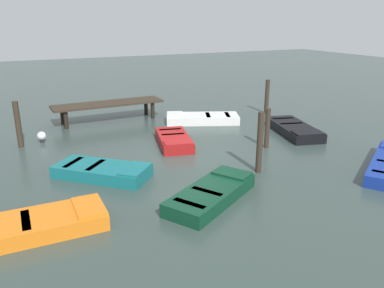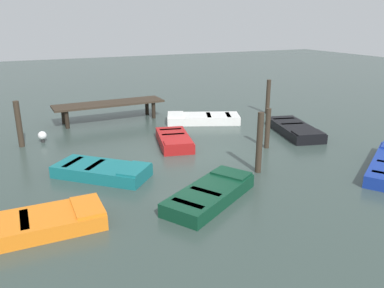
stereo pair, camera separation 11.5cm
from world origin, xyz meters
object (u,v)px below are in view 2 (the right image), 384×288
Objects in this scene: mooring_piling_mid_left at (259,143)px; rowboat_orange at (37,223)px; mooring_piling_far_left at (268,128)px; marker_buoy at (42,136)px; rowboat_white at (203,118)px; dock_segment at (109,105)px; mooring_piling_far_right at (268,97)px; rowboat_red at (174,140)px; rowboat_teal at (102,171)px; rowboat_dark_green at (211,194)px; rowboat_black at (295,129)px; mooring_piling_near_right at (19,124)px.

rowboat_orange is at bearing -172.58° from mooring_piling_mid_left.
mooring_piling_far_left is at bearing 48.40° from mooring_piling_mid_left.
rowboat_white is at bearing 0.18° from marker_buoy.
mooring_piling_far_right reaches higher than dock_segment.
rowboat_red is 3.85m from mooring_piling_far_left.
rowboat_red is at bearing 74.71° from rowboat_teal.
rowboat_orange is 1.02× the size of rowboat_teal.
rowboat_orange is at bearing 145.21° from rowboat_dark_green.
rowboat_teal is (2.22, 2.77, 0.00)m from rowboat_orange.
rowboat_dark_green is at bearing 87.75° from rowboat_white.
dock_segment is at bearing 124.14° from mooring_piling_far_left.
rowboat_black is at bearing 2.46° from rowboat_dark_green.
rowboat_orange is 11.30m from rowboat_white.
dock_segment is 4.23m from marker_buoy.
mooring_piling_near_right is at bearing 90.86° from rowboat_dark_green.
rowboat_teal is 1.07× the size of rowboat_red.
rowboat_teal is at bearing -72.92° from marker_buoy.
rowboat_teal is 4.06m from rowboat_red.
mooring_piling_far_left is (-2.33, -1.12, 0.60)m from rowboat_black.
rowboat_teal is 7.82m from rowboat_white.
rowboat_orange is 7.25m from mooring_piling_mid_left.
mooring_piling_mid_left reaches higher than rowboat_white.
mooring_piling_near_right reaches higher than rowboat_red.
rowboat_orange is 2.00× the size of mooring_piling_far_left.
mooring_piling_far_right reaches higher than rowboat_white.
rowboat_white is at bearing -176.18° from mooring_piling_far_right.
marker_buoy is at bearing 133.89° from mooring_piling_mid_left.
mooring_piling_far_right is (12.59, 0.56, -0.02)m from mooring_piling_near_right.
rowboat_teal is 11.50m from mooring_piling_far_right.
rowboat_teal is at bearing -153.52° from mooring_piling_far_right.
mooring_piling_mid_left reaches higher than mooring_piling_near_right.
rowboat_white is (4.16, -2.35, -0.61)m from dock_segment.
rowboat_orange is 1.71× the size of mooring_piling_near_right.
mooring_piling_far_right reaches higher than rowboat_black.
mooring_piling_near_right is at bearing 138.51° from mooring_piling_mid_left.
mooring_piling_far_right is (10.27, 5.12, 0.71)m from rowboat_teal.
rowboat_black is at bearing -15.95° from mooring_piling_near_right.
rowboat_red is 1.82× the size of mooring_piling_far_left.
rowboat_dark_green is (2.45, -3.07, -0.00)m from rowboat_teal.
mooring_piling_far_left reaches higher than rowboat_black.
rowboat_teal and rowboat_white have the same top height.
mooring_piling_far_left reaches higher than rowboat_dark_green.
rowboat_white is 4.21m from mooring_piling_far_right.
mooring_piling_near_right reaches higher than rowboat_teal.
dock_segment is 1.71× the size of rowboat_orange.
mooring_piling_far_right is (4.14, 0.28, 0.71)m from rowboat_white.
mooring_piling_far_left is at bearing 44.67° from rowboat_teal.
mooring_piling_mid_left is at bearing 22.57° from rowboat_teal.
mooring_piling_far_right is (8.30, -2.07, 0.10)m from dock_segment.
rowboat_orange is at bearing -95.57° from marker_buoy.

